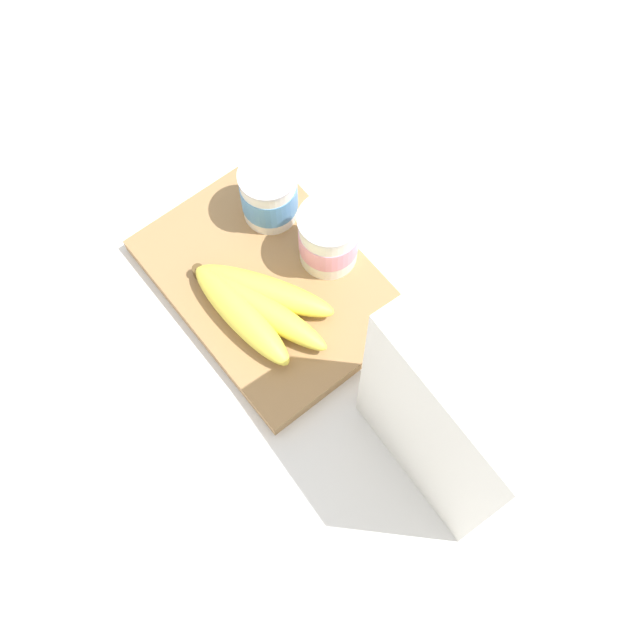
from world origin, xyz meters
The scene contains 6 objects.
ground_plane centered at (0.00, 0.00, 0.00)m, with size 2.40×2.40×0.00m, color silver.
cutting_board centered at (0.00, 0.00, 0.01)m, with size 0.31×0.22×0.02m, color #A37A4C.
cereal_box centered at (0.28, 0.01, 0.13)m, with size 0.19×0.07×0.27m, color white.
yogurt_cup_front centered at (-0.07, 0.06, 0.06)m, with size 0.07×0.07×0.08m.
yogurt_cup_back centered at (0.02, 0.08, 0.06)m, with size 0.07×0.07×0.09m.
banana_bunch centered at (0.02, -0.04, 0.04)m, with size 0.19×0.13×0.04m.
Camera 1 is at (0.37, -0.21, 0.86)m, focal length 42.86 mm.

